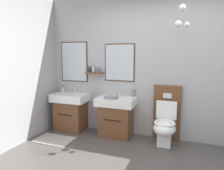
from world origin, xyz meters
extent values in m
cube|color=#A8A8AA|center=(0.00, 1.70, 1.34)|extent=(4.77, 0.12, 2.67)
cube|color=#4C301E|center=(-1.81, 1.63, 1.39)|extent=(0.60, 0.02, 0.82)
cube|color=silver|center=(-1.81, 1.62, 1.39)|extent=(0.56, 0.01, 0.78)
cube|color=#4C301E|center=(-0.82, 1.63, 1.39)|extent=(0.59, 0.02, 0.71)
cube|color=silver|center=(-0.82, 1.62, 1.39)|extent=(0.55, 0.01, 0.67)
cube|color=brown|center=(-1.32, 1.56, 1.18)|extent=(0.36, 0.14, 0.02)
cylinder|color=#333338|center=(-1.43, 1.57, 1.25)|extent=(0.06, 0.06, 0.11)
cylinder|color=silver|center=(-1.34, 1.56, 1.25)|extent=(0.06, 0.06, 0.11)
cylinder|color=slate|center=(-1.26, 1.56, 1.24)|extent=(0.06, 0.06, 0.08)
cylinder|color=gray|center=(0.23, 1.32, 2.37)|extent=(0.01, 0.01, 0.61)
sphere|color=silver|center=(0.23, 1.32, 2.01)|extent=(0.11, 0.11, 0.11)
sphere|color=silver|center=(0.29, 1.21, 2.23)|extent=(0.10, 0.10, 0.10)
sphere|color=silver|center=(0.36, 1.29, 1.99)|extent=(0.08, 0.08, 0.08)
cube|color=#9E9993|center=(-1.81, 0.85, 0.01)|extent=(0.68, 0.44, 0.01)
cube|color=brown|center=(-1.81, 1.44, 0.30)|extent=(0.59, 0.43, 0.60)
cube|color=black|center=(-1.81, 1.22, 0.37)|extent=(0.32, 0.01, 0.02)
cube|color=white|center=(-1.81, 1.44, 0.67)|extent=(0.71, 0.47, 0.15)
cube|color=silver|center=(-1.81, 1.41, 0.73)|extent=(0.44, 0.26, 0.03)
cylinder|color=silver|center=(-1.81, 1.63, 0.80)|extent=(0.03, 0.03, 0.11)
cylinder|color=silver|center=(-1.81, 1.57, 0.85)|extent=(0.02, 0.11, 0.02)
cube|color=brown|center=(-0.82, 1.44, 0.30)|extent=(0.59, 0.43, 0.60)
cube|color=black|center=(-0.82, 1.22, 0.37)|extent=(0.32, 0.01, 0.02)
cube|color=white|center=(-0.82, 1.44, 0.67)|extent=(0.71, 0.47, 0.15)
cube|color=silver|center=(-0.82, 1.41, 0.73)|extent=(0.44, 0.26, 0.03)
cylinder|color=silver|center=(-0.82, 1.63, 0.80)|extent=(0.03, 0.03, 0.11)
cylinder|color=silver|center=(-0.82, 1.57, 0.85)|extent=(0.02, 0.11, 0.02)
cube|color=brown|center=(0.09, 1.62, 0.50)|extent=(0.48, 0.10, 1.00)
cube|color=silver|center=(0.09, 1.57, 0.82)|extent=(0.15, 0.01, 0.09)
cube|color=white|center=(0.09, 1.36, 0.17)|extent=(0.22, 0.30, 0.34)
ellipsoid|color=white|center=(0.09, 1.28, 0.32)|extent=(0.37, 0.46, 0.24)
torus|color=white|center=(0.09, 1.28, 0.42)|extent=(0.35, 0.35, 0.04)
cube|color=white|center=(0.09, 1.50, 0.57)|extent=(0.35, 0.03, 0.33)
cylinder|color=silver|center=(-2.09, 1.60, 0.80)|extent=(0.07, 0.07, 0.09)
cylinder|color=purple|center=(-2.08, 1.60, 0.85)|extent=(0.02, 0.03, 0.16)
cube|color=white|center=(-2.07, 1.61, 0.93)|extent=(0.01, 0.02, 0.03)
cylinder|color=#33B266|center=(-2.10, 1.60, 0.85)|extent=(0.03, 0.02, 0.16)
cube|color=white|center=(-2.11, 1.59, 0.93)|extent=(0.02, 0.02, 0.03)
cylinder|color=gray|center=(-0.54, 1.61, 0.82)|extent=(0.06, 0.06, 0.14)
cylinder|color=silver|center=(-0.54, 1.61, 0.91)|extent=(0.02, 0.02, 0.04)
cube|color=gray|center=(-0.86, 1.30, 0.77)|extent=(0.22, 0.16, 0.04)
camera|label=1|loc=(0.42, -2.14, 1.56)|focal=33.27mm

